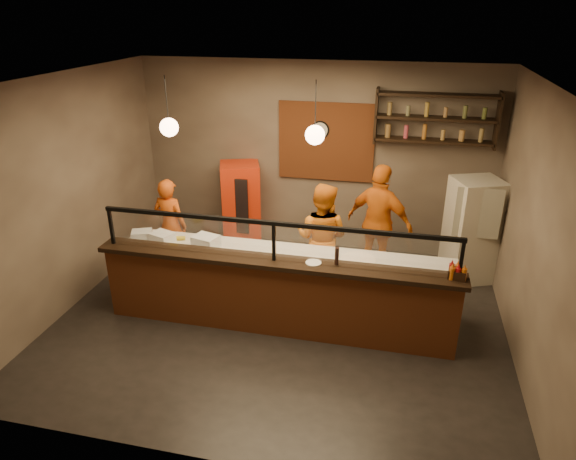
% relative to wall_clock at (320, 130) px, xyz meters
% --- Properties ---
extents(floor, '(6.00, 6.00, 0.00)m').
position_rel_wall_clock_xyz_m(floor, '(-0.10, -2.46, -2.10)').
color(floor, black).
rests_on(floor, ground).
extents(ceiling, '(6.00, 6.00, 0.00)m').
position_rel_wall_clock_xyz_m(ceiling, '(-0.10, -2.46, 1.10)').
color(ceiling, '#3A322D').
rests_on(ceiling, wall_back).
extents(wall_back, '(6.00, 0.00, 6.00)m').
position_rel_wall_clock_xyz_m(wall_back, '(-0.10, 0.04, -0.50)').
color(wall_back, '#7C6C5B').
rests_on(wall_back, floor).
extents(wall_left, '(0.00, 5.00, 5.00)m').
position_rel_wall_clock_xyz_m(wall_left, '(-3.10, -2.46, -0.50)').
color(wall_left, '#7C6C5B').
rests_on(wall_left, floor).
extents(wall_right, '(0.00, 5.00, 5.00)m').
position_rel_wall_clock_xyz_m(wall_right, '(2.90, -2.46, -0.50)').
color(wall_right, '#7C6C5B').
rests_on(wall_right, floor).
extents(wall_front, '(6.00, 0.00, 6.00)m').
position_rel_wall_clock_xyz_m(wall_front, '(-0.10, -4.96, -0.50)').
color(wall_front, '#7C6C5B').
rests_on(wall_front, floor).
extents(brick_patch, '(1.60, 0.04, 1.30)m').
position_rel_wall_clock_xyz_m(brick_patch, '(0.10, 0.01, -0.20)').
color(brick_patch, '#974821').
rests_on(brick_patch, wall_back).
extents(service_counter, '(4.60, 0.25, 1.00)m').
position_rel_wall_clock_xyz_m(service_counter, '(-0.10, -2.76, -1.60)').
color(service_counter, '#974821').
rests_on(service_counter, floor).
extents(counter_ledge, '(4.70, 0.37, 0.06)m').
position_rel_wall_clock_xyz_m(counter_ledge, '(-0.10, -2.76, -1.07)').
color(counter_ledge, black).
rests_on(counter_ledge, service_counter).
extents(worktop_cabinet, '(4.60, 0.75, 0.85)m').
position_rel_wall_clock_xyz_m(worktop_cabinet, '(-0.10, -2.26, -1.68)').
color(worktop_cabinet, gray).
rests_on(worktop_cabinet, floor).
extents(worktop, '(4.60, 0.75, 0.05)m').
position_rel_wall_clock_xyz_m(worktop, '(-0.10, -2.26, -1.23)').
color(worktop, silver).
rests_on(worktop, worktop_cabinet).
extents(sneeze_guard, '(4.50, 0.05, 0.52)m').
position_rel_wall_clock_xyz_m(sneeze_guard, '(-0.10, -2.76, -0.73)').
color(sneeze_guard, white).
rests_on(sneeze_guard, counter_ledge).
extents(wall_shelving, '(1.84, 0.28, 0.85)m').
position_rel_wall_clock_xyz_m(wall_shelving, '(1.80, -0.14, 0.30)').
color(wall_shelving, black).
rests_on(wall_shelving, wall_back).
extents(wall_clock, '(0.30, 0.04, 0.30)m').
position_rel_wall_clock_xyz_m(wall_clock, '(0.00, 0.00, 0.00)').
color(wall_clock, black).
rests_on(wall_clock, wall_back).
extents(pendant_left, '(0.24, 0.24, 0.77)m').
position_rel_wall_clock_xyz_m(pendant_left, '(-1.60, -2.26, 0.45)').
color(pendant_left, black).
rests_on(pendant_left, ceiling).
extents(pendant_right, '(0.24, 0.24, 0.77)m').
position_rel_wall_clock_xyz_m(pendant_right, '(0.30, -2.26, 0.45)').
color(pendant_right, black).
rests_on(pendant_right, ceiling).
extents(cook_left, '(0.61, 0.44, 1.54)m').
position_rel_wall_clock_xyz_m(cook_left, '(-2.15, -1.40, -1.33)').
color(cook_left, '#DA5414').
rests_on(cook_left, floor).
extents(cook_mid, '(0.94, 0.80, 1.68)m').
position_rel_wall_clock_xyz_m(cook_mid, '(0.30, -1.50, -1.26)').
color(cook_mid, orange).
rests_on(cook_mid, floor).
extents(cook_right, '(1.17, 0.85, 1.85)m').
position_rel_wall_clock_xyz_m(cook_right, '(1.10, -0.95, -1.18)').
color(cook_right, orange).
rests_on(cook_right, floor).
extents(fridge, '(0.86, 0.84, 1.63)m').
position_rel_wall_clock_xyz_m(fridge, '(2.50, -0.66, -1.29)').
color(fridge, beige).
rests_on(fridge, floor).
extents(red_cooler, '(0.81, 0.78, 1.52)m').
position_rel_wall_clock_xyz_m(red_cooler, '(-1.32, -0.31, -1.34)').
color(red_cooler, red).
rests_on(red_cooler, floor).
extents(pizza_dough, '(0.58, 0.58, 0.01)m').
position_rel_wall_clock_xyz_m(pizza_dough, '(0.91, -2.20, -1.19)').
color(pizza_dough, '#F1E0CC').
rests_on(pizza_dough, worktop).
extents(prep_tub_a, '(0.39, 0.34, 0.16)m').
position_rel_wall_clock_xyz_m(prep_tub_a, '(-1.20, -2.28, -1.12)').
color(prep_tub_a, silver).
rests_on(prep_tub_a, worktop).
extents(prep_tub_b, '(0.34, 0.31, 0.14)m').
position_rel_wall_clock_xyz_m(prep_tub_b, '(-2.17, -2.27, -1.13)').
color(prep_tub_b, silver).
rests_on(prep_tub_b, worktop).
extents(prep_tub_c, '(0.37, 0.33, 0.15)m').
position_rel_wall_clock_xyz_m(prep_tub_c, '(-1.85, -2.29, -1.12)').
color(prep_tub_c, white).
rests_on(prep_tub_c, worktop).
extents(rolling_pin, '(0.36, 0.16, 0.06)m').
position_rel_wall_clock_xyz_m(rolling_pin, '(-1.74, -2.18, -1.17)').
color(rolling_pin, gold).
rests_on(rolling_pin, worktop).
extents(condiment_caddy, '(0.22, 0.18, 0.11)m').
position_rel_wall_clock_xyz_m(condiment_caddy, '(2.10, -2.74, -0.98)').
color(condiment_caddy, black).
rests_on(condiment_caddy, counter_ledge).
extents(pepper_mill, '(0.05, 0.05, 0.23)m').
position_rel_wall_clock_xyz_m(pepper_mill, '(0.68, -2.71, -0.93)').
color(pepper_mill, black).
rests_on(pepper_mill, counter_ledge).
extents(small_plate, '(0.25, 0.25, 0.01)m').
position_rel_wall_clock_xyz_m(small_plate, '(0.40, -2.74, -1.03)').
color(small_plate, silver).
rests_on(small_plate, counter_ledge).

